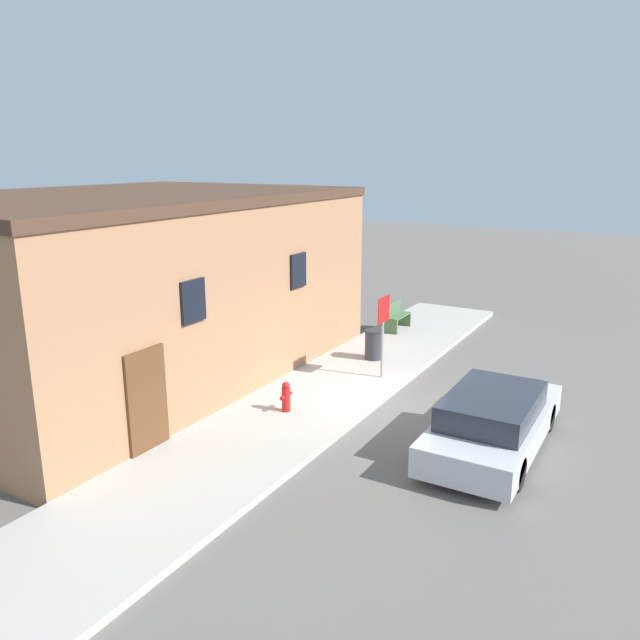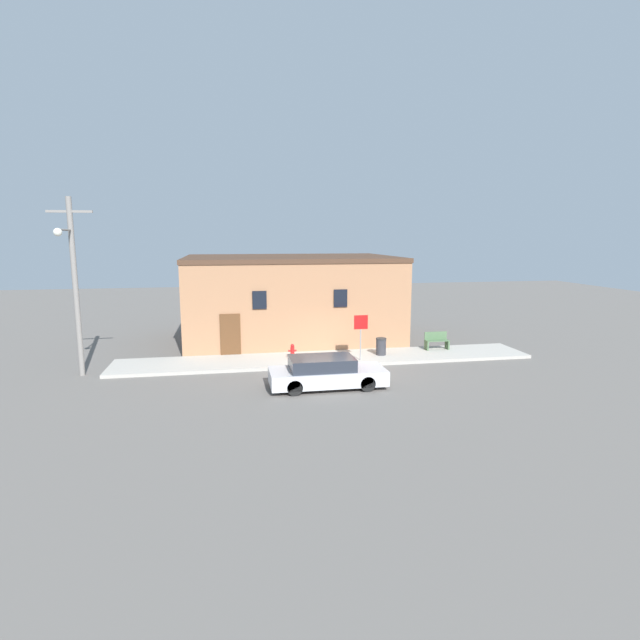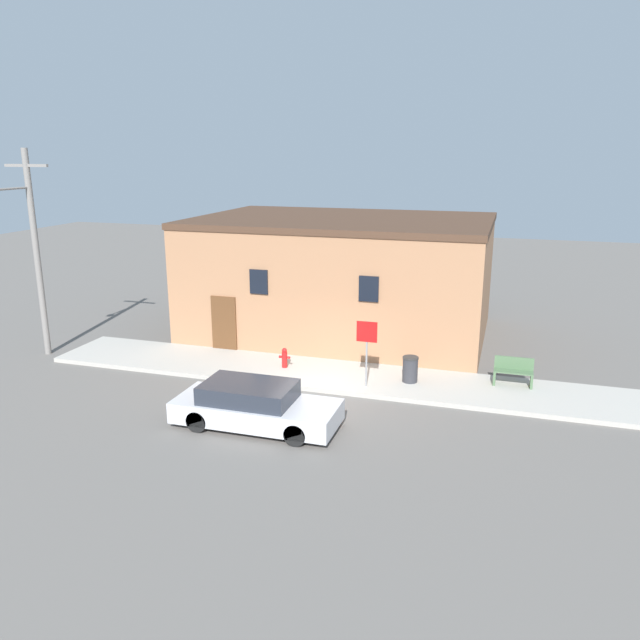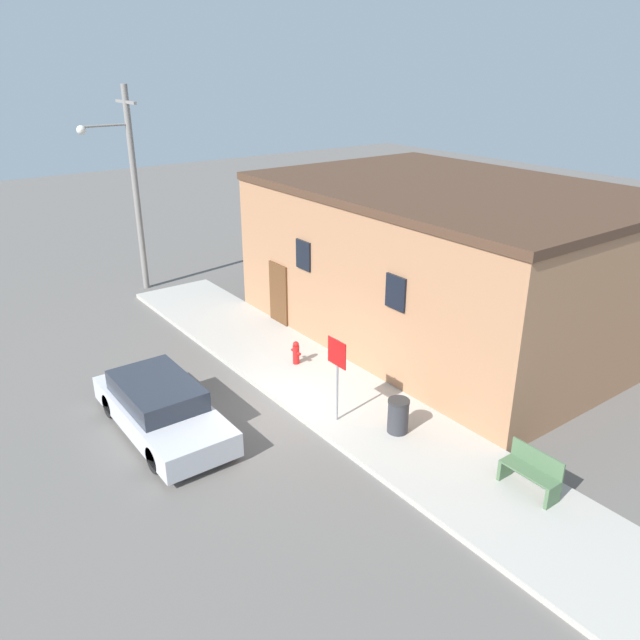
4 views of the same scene
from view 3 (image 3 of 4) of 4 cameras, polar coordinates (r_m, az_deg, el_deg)
ground_plane at (r=20.06m, az=-0.39°, el=-6.64°), size 80.00×80.00×0.00m
sidewalk at (r=21.34m, az=0.80°, el=-5.06°), size 20.12×2.92×0.15m
brick_building at (r=26.15m, az=2.09°, el=4.07°), size 11.84×8.33×4.84m
fire_hydrant at (r=21.79m, az=-3.26°, el=-3.46°), size 0.40×0.19×0.70m
stop_sign at (r=19.71m, az=4.30°, el=-1.96°), size 0.67×0.06×2.16m
bench at (r=21.06m, az=17.26°, el=-4.59°), size 1.23×0.44×0.90m
trash_bin at (r=20.62m, az=8.25°, el=-4.47°), size 0.52×0.52×0.85m
utility_pole at (r=24.98m, az=-24.77°, el=6.15°), size 1.80×1.96×7.58m
parked_car at (r=17.61m, az=-6.02°, el=-7.81°), size 4.60×1.82×1.25m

